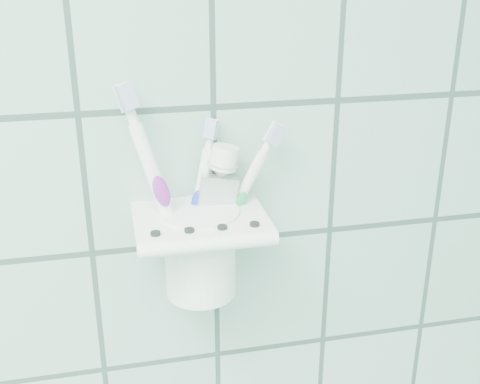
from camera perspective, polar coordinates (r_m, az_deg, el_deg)
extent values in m
cube|color=white|center=(0.65, -4.28, -2.28)|extent=(0.05, 0.02, 0.04)
cube|color=white|center=(0.61, -3.79, -2.84)|extent=(0.13, 0.10, 0.01)
cylinder|color=white|center=(0.56, -2.99, -4.96)|extent=(0.13, 0.01, 0.01)
cylinder|color=black|center=(0.57, -8.02, -3.97)|extent=(0.01, 0.01, 0.00)
cylinder|color=black|center=(0.57, -4.83, -3.69)|extent=(0.01, 0.01, 0.00)
cylinder|color=black|center=(0.58, -1.69, -3.40)|extent=(0.01, 0.01, 0.00)
cylinder|color=black|center=(0.58, 1.40, -3.11)|extent=(0.01, 0.01, 0.00)
cylinder|color=white|center=(0.63, -3.80, -5.71)|extent=(0.07, 0.07, 0.09)
cylinder|color=white|center=(0.61, -3.90, -2.02)|extent=(0.08, 0.08, 0.01)
cylinder|color=black|center=(0.61, -3.90, -1.93)|extent=(0.07, 0.07, 0.00)
cylinder|color=white|center=(0.59, -4.41, -1.82)|extent=(0.07, 0.05, 0.18)
cylinder|color=white|center=(0.56, -4.72, 7.96)|extent=(0.02, 0.02, 0.03)
cube|color=silver|center=(0.55, -4.67, 9.38)|extent=(0.02, 0.02, 0.03)
cube|color=white|center=(0.55, -4.79, 9.55)|extent=(0.02, 0.02, 0.03)
ellipsoid|color=purple|center=(0.58, -4.39, -0.05)|extent=(0.03, 0.02, 0.04)
cylinder|color=white|center=(0.61, -5.66, -2.82)|extent=(0.05, 0.04, 0.14)
cylinder|color=white|center=(0.59, -5.96, 4.46)|extent=(0.01, 0.01, 0.02)
cube|color=silver|center=(0.58, -5.95, 5.47)|extent=(0.02, 0.02, 0.02)
cube|color=white|center=(0.58, -6.02, 5.64)|extent=(0.02, 0.01, 0.02)
ellipsoid|color=#1E38A5|center=(0.60, -5.67, -1.50)|extent=(0.02, 0.01, 0.03)
cylinder|color=white|center=(0.62, -4.28, -1.94)|extent=(0.09, 0.02, 0.14)
cylinder|color=white|center=(0.59, -4.51, 5.71)|extent=(0.02, 0.01, 0.02)
cube|color=silver|center=(0.59, -4.47, 6.79)|extent=(0.02, 0.01, 0.02)
cube|color=white|center=(0.59, -4.56, 6.95)|extent=(0.02, 0.01, 0.03)
ellipsoid|color=green|center=(0.61, -4.25, -0.54)|extent=(0.03, 0.01, 0.03)
cube|color=silver|center=(0.63, -3.71, -3.31)|extent=(0.06, 0.01, 0.12)
cube|color=silver|center=(0.66, -3.60, -7.62)|extent=(0.04, 0.00, 0.02)
cone|color=silver|center=(0.61, -3.86, 1.98)|extent=(0.04, 0.03, 0.02)
cylinder|color=white|center=(0.61, -3.89, 3.32)|extent=(0.03, 0.03, 0.03)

